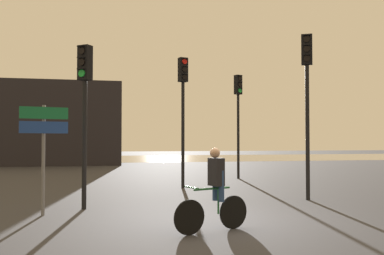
{
  "coord_description": "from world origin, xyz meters",
  "views": [
    {
      "loc": [
        -2.4,
        -9.14,
        1.76
      ],
      "look_at": [
        0.5,
        5.0,
        2.2
      ],
      "focal_mm": 40.0,
      "sensor_mm": 36.0,
      "label": 1
    }
  ],
  "objects_px": {
    "traffic_light_center": "(183,98)",
    "traffic_light_near_left": "(85,95)",
    "traffic_light_near_right": "(307,86)",
    "direction_sign_post": "(44,139)",
    "cyclist": "(215,189)",
    "distant_building": "(31,124)",
    "traffic_light_far_right": "(238,107)"
  },
  "relations": [
    {
      "from": "cyclist",
      "to": "direction_sign_post",
      "type": "bearing_deg",
      "value": 32.49
    },
    {
      "from": "traffic_light_near_right",
      "to": "cyclist",
      "type": "bearing_deg",
      "value": 71.73
    },
    {
      "from": "distant_building",
      "to": "traffic_light_near_left",
      "type": "bearing_deg",
      "value": -77.51
    },
    {
      "from": "distant_building",
      "to": "traffic_light_far_right",
      "type": "bearing_deg",
      "value": -49.77
    },
    {
      "from": "traffic_light_near_left",
      "to": "distant_building",
      "type": "bearing_deg",
      "value": -41.82
    },
    {
      "from": "traffic_light_far_right",
      "to": "direction_sign_post",
      "type": "xyz_separation_m",
      "value": [
        -7.5,
        -8.44,
        -1.53
      ]
    },
    {
      "from": "traffic_light_near_left",
      "to": "traffic_light_near_right",
      "type": "bearing_deg",
      "value": -140.54
    },
    {
      "from": "cyclist",
      "to": "traffic_light_center",
      "type": "bearing_deg",
      "value": -27.64
    },
    {
      "from": "traffic_light_center",
      "to": "cyclist",
      "type": "distance_m",
      "value": 7.97
    },
    {
      "from": "traffic_light_near_right",
      "to": "traffic_light_near_left",
      "type": "distance_m",
      "value": 6.46
    },
    {
      "from": "traffic_light_center",
      "to": "direction_sign_post",
      "type": "distance_m",
      "value": 6.76
    },
    {
      "from": "distant_building",
      "to": "cyclist",
      "type": "relative_size",
      "value": 7.81
    },
    {
      "from": "traffic_light_far_right",
      "to": "traffic_light_near_left",
      "type": "height_order",
      "value": "traffic_light_far_right"
    },
    {
      "from": "direction_sign_post",
      "to": "traffic_light_center",
      "type": "bearing_deg",
      "value": -145.43
    },
    {
      "from": "traffic_light_center",
      "to": "cyclist",
      "type": "height_order",
      "value": "traffic_light_center"
    },
    {
      "from": "traffic_light_far_right",
      "to": "distant_building",
      "type": "bearing_deg",
      "value": -72.63
    },
    {
      "from": "traffic_light_center",
      "to": "traffic_light_near_left",
      "type": "bearing_deg",
      "value": 34.25
    },
    {
      "from": "cyclist",
      "to": "traffic_light_near_right",
      "type": "bearing_deg",
      "value": -67.89
    },
    {
      "from": "traffic_light_near_left",
      "to": "cyclist",
      "type": "relative_size",
      "value": 2.61
    },
    {
      "from": "traffic_light_near_right",
      "to": "cyclist",
      "type": "xyz_separation_m",
      "value": [
        -3.82,
        -3.69,
        -2.58
      ]
    },
    {
      "from": "traffic_light_near_left",
      "to": "direction_sign_post",
      "type": "bearing_deg",
      "value": 76.15
    },
    {
      "from": "traffic_light_center",
      "to": "traffic_light_near_right",
      "type": "bearing_deg",
      "value": 111.18
    },
    {
      "from": "traffic_light_far_right",
      "to": "traffic_light_near_left",
      "type": "relative_size",
      "value": 1.14
    },
    {
      "from": "direction_sign_post",
      "to": "traffic_light_near_right",
      "type": "bearing_deg",
      "value": 174.06
    },
    {
      "from": "direction_sign_post",
      "to": "cyclist",
      "type": "distance_m",
      "value": 4.42
    },
    {
      "from": "direction_sign_post",
      "to": "cyclist",
      "type": "height_order",
      "value": "direction_sign_post"
    },
    {
      "from": "traffic_light_near_left",
      "to": "cyclist",
      "type": "distance_m",
      "value": 4.69
    },
    {
      "from": "traffic_light_near_right",
      "to": "traffic_light_near_left",
      "type": "xyz_separation_m",
      "value": [
        -6.43,
        -0.42,
        -0.45
      ]
    },
    {
      "from": "direction_sign_post",
      "to": "distant_building",
      "type": "bearing_deg",
      "value": -95.34
    },
    {
      "from": "traffic_light_near_right",
      "to": "cyclist",
      "type": "distance_m",
      "value": 5.9
    },
    {
      "from": "distant_building",
      "to": "cyclist",
      "type": "height_order",
      "value": "distant_building"
    },
    {
      "from": "traffic_light_near_right",
      "to": "direction_sign_post",
      "type": "distance_m",
      "value": 7.59
    }
  ]
}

